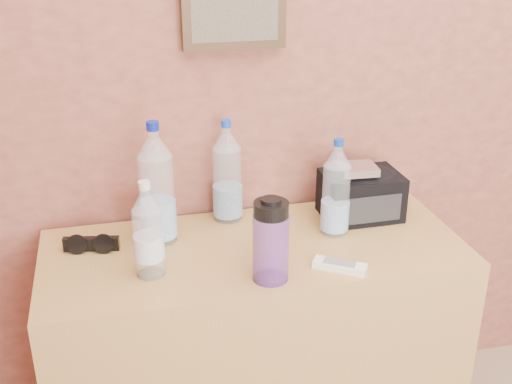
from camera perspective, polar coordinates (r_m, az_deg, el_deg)
picture_frame at (r=1.88m, az=-1.98°, el=16.30°), size 0.30×0.03×0.25m
dresser at (r=2.06m, az=-0.12°, el=-14.12°), size 1.21×0.50×0.76m
pet_large_b at (r=1.84m, az=-8.80°, el=0.19°), size 0.10×0.10×0.36m
pet_large_c at (r=1.96m, az=-2.57°, el=1.40°), size 0.09×0.09×0.32m
pet_large_d at (r=1.89m, az=7.12°, el=-0.04°), size 0.08×0.08×0.30m
pet_small at (r=1.69m, az=-9.57°, el=-3.77°), size 0.08×0.08×0.27m
nalgene_bottle at (r=1.65m, az=1.32°, el=-4.31°), size 0.09×0.09×0.23m
sunglasses at (r=1.88m, az=-14.42°, el=-4.48°), size 0.17×0.09×0.04m
ac_remote at (r=1.75m, az=7.44°, el=-6.54°), size 0.14×0.12×0.02m
toiletry_bag at (r=2.03m, az=9.31°, el=-0.04°), size 0.24×0.17×0.16m
foil_packet at (r=1.96m, az=9.01°, el=2.04°), size 0.12×0.10×0.02m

